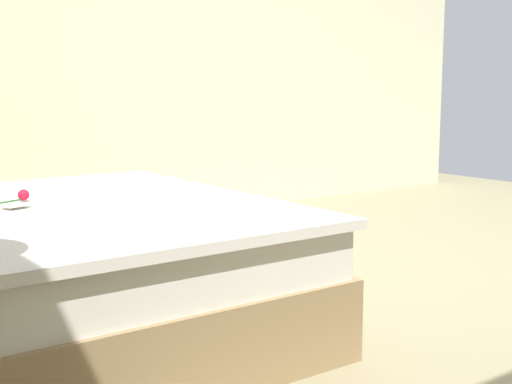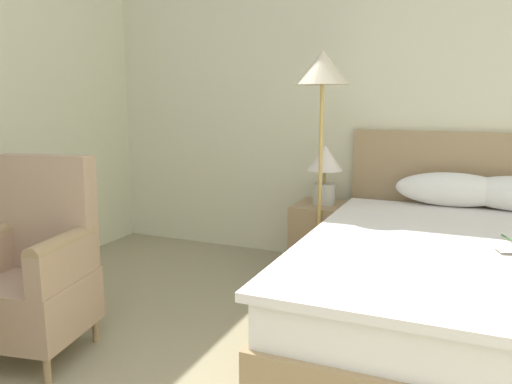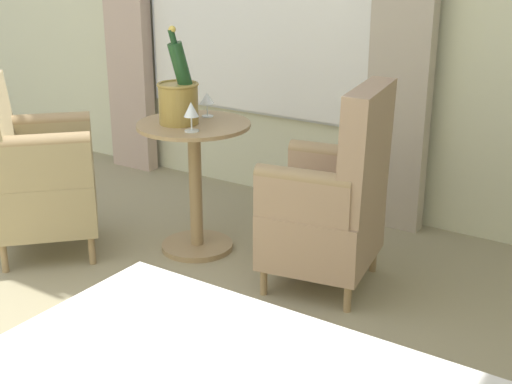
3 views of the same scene
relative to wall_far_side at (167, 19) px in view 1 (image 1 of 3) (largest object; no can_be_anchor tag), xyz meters
The scene contains 2 objects.
ground_plane 3.16m from the wall_far_side, behind, with size 7.95×7.95×0.00m, color #9A8F6C.
wall_far_side is the anchor object (origin of this frame).
Camera 1 is at (-2.34, 2.84, 1.06)m, focal length 50.00 mm.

